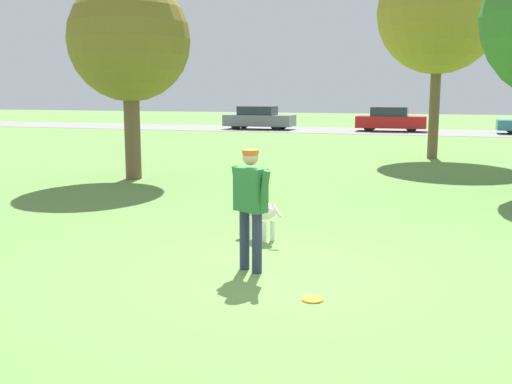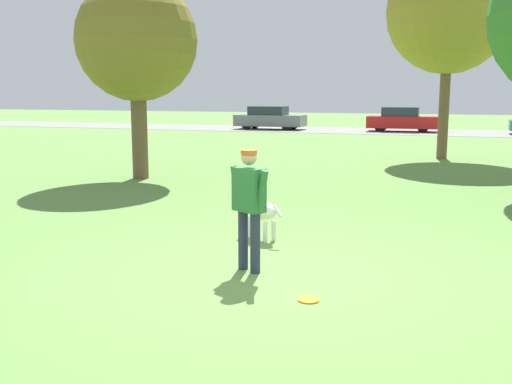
{
  "view_description": "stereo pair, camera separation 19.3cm",
  "coord_description": "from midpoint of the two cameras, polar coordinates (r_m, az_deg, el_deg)",
  "views": [
    {
      "loc": [
        2.04,
        -7.1,
        2.3
      ],
      "look_at": [
        -0.58,
        0.89,
        0.9
      ],
      "focal_mm": 42.0,
      "sensor_mm": 36.0,
      "label": 1
    },
    {
      "loc": [
        2.22,
        -7.04,
        2.3
      ],
      "look_at": [
        -0.58,
        0.89,
        0.9
      ],
      "focal_mm": 42.0,
      "sensor_mm": 36.0,
      "label": 2
    }
  ],
  "objects": [
    {
      "name": "ground_plane",
      "position": [
        7.73,
        2.58,
        -7.86
      ],
      "size": [
        120.0,
        120.0,
        0.0
      ],
      "primitive_type": "plane",
      "color": "#608C42"
    },
    {
      "name": "far_road_strip",
      "position": [
        36.51,
        16.16,
        5.49
      ],
      "size": [
        120.0,
        6.0,
        0.01
      ],
      "color": "gray",
      "rests_on": "ground_plane"
    },
    {
      "name": "person",
      "position": [
        7.66,
        0.05,
        -0.8
      ],
      "size": [
        0.65,
        0.41,
        1.59
      ],
      "rotation": [
        0.0,
        0.0,
        -0.5
      ],
      "color": "#2D334C",
      "rests_on": "ground_plane"
    },
    {
      "name": "dog",
      "position": [
        9.49,
        0.97,
        -1.8
      ],
      "size": [
        0.89,
        0.65,
        0.65
      ],
      "rotation": [
        0.0,
        0.0,
        2.55
      ],
      "color": "silver",
      "rests_on": "ground_plane"
    },
    {
      "name": "frisbee",
      "position": [
        6.84,
        5.85,
        -10.18
      ],
      "size": [
        0.24,
        0.24,
        0.02
      ],
      "color": "orange",
      "rests_on": "ground_plane"
    },
    {
      "name": "tree_near_left",
      "position": [
        16.43,
        -10.97,
        13.92
      ],
      "size": [
        3.2,
        3.2,
        5.26
      ],
      "color": "brown",
      "rests_on": "ground_plane"
    },
    {
      "name": "tree_mid_center",
      "position": [
        22.14,
        18.14,
        16.0
      ],
      "size": [
        4.2,
        4.2,
        7.11
      ],
      "color": "brown",
      "rests_on": "ground_plane"
    },
    {
      "name": "parked_car_grey",
      "position": [
        37.87,
        1.46,
        7.04
      ],
      "size": [
        4.35,
        1.76,
        1.44
      ],
      "rotation": [
        0.0,
        0.0,
        -0.0
      ],
      "color": "slate",
      "rests_on": "ground_plane"
    },
    {
      "name": "parked_car_red",
      "position": [
        36.71,
        13.88,
        6.69
      ],
      "size": [
        4.11,
        1.77,
        1.44
      ],
      "rotation": [
        0.0,
        0.0,
        0.02
      ],
      "color": "red",
      "rests_on": "ground_plane"
    }
  ]
}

